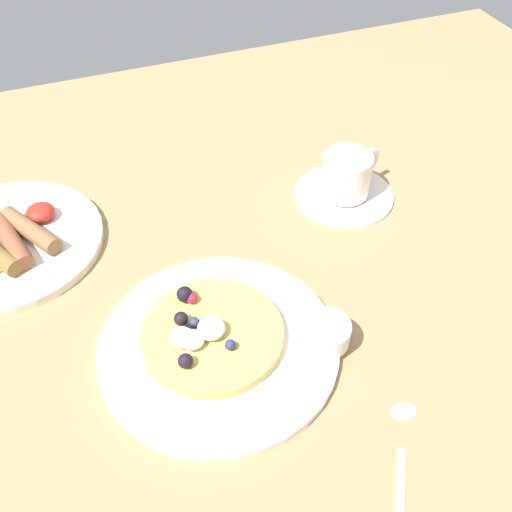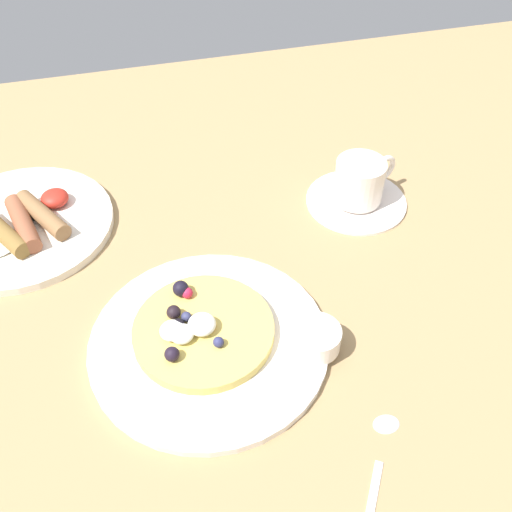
{
  "view_description": "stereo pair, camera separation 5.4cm",
  "coord_description": "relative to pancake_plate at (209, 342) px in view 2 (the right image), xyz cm",
  "views": [
    {
      "loc": [
        -17.23,
        -46.63,
        55.79
      ],
      "look_at": [
        1.09,
        1.55,
        4.0
      ],
      "focal_mm": 41.35,
      "sensor_mm": 36.0,
      "label": 1
    },
    {
      "loc": [
        -12.07,
        -48.28,
        55.79
      ],
      "look_at": [
        1.09,
        1.55,
        4.0
      ],
      "focal_mm": 41.35,
      "sensor_mm": 36.0,
      "label": 2
    }
  ],
  "objects": [
    {
      "name": "syrup_ramekin",
      "position": [
        11.55,
        -3.93,
        1.92
      ],
      "size": [
        5.61,
        5.61,
        2.73
      ],
      "color": "white",
      "rests_on": "pancake_plate"
    },
    {
      "name": "coffee_cup",
      "position": [
        26.19,
        19.79,
        3.58
      ],
      "size": [
        9.98,
        7.07,
        6.2
      ],
      "color": "white",
      "rests_on": "coffee_saucer"
    },
    {
      "name": "teaspoon",
      "position": [
        14.1,
        -17.22,
        -0.27
      ],
      "size": [
        8.78,
        12.2,
        0.6
      ],
      "color": "silver",
      "rests_on": "ground_plane"
    },
    {
      "name": "pancake_with_berries",
      "position": [
        -0.74,
        0.97,
        1.43
      ],
      "size": [
        16.35,
        16.35,
        3.25
      ],
      "color": "#D2B757",
      "rests_on": "pancake_plate"
    },
    {
      "name": "coffee_saucer",
      "position": [
        26.01,
        19.73,
        -0.07
      ],
      "size": [
        14.63,
        14.63,
        0.87
      ],
      "primitive_type": "cylinder",
      "color": "white",
      "rests_on": "ground_plane"
    },
    {
      "name": "pancake_plate",
      "position": [
        0.0,
        0.0,
        0.0
      ],
      "size": [
        27.68,
        27.68,
        1.02
      ],
      "primitive_type": "cylinder",
      "color": "white",
      "rests_on": "ground_plane"
    },
    {
      "name": "breakfast_plate",
      "position": [
        -21.39,
        26.36,
        0.08
      ],
      "size": [
        25.48,
        25.48,
        1.19
      ],
      "primitive_type": "cylinder",
      "color": "white",
      "rests_on": "ground_plane"
    },
    {
      "name": "ground_plane",
      "position": [
        6.85,
        7.32,
        -2.01
      ],
      "size": [
        158.2,
        124.23,
        3.0
      ],
      "primitive_type": "cube",
      "color": "#9B7D53"
    },
    {
      "name": "fried_breakfast",
      "position": [
        -20.61,
        24.84,
        1.78
      ],
      "size": [
        14.04,
        12.83,
        2.65
      ],
      "color": "brown",
      "rests_on": "breakfast_plate"
    }
  ]
}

